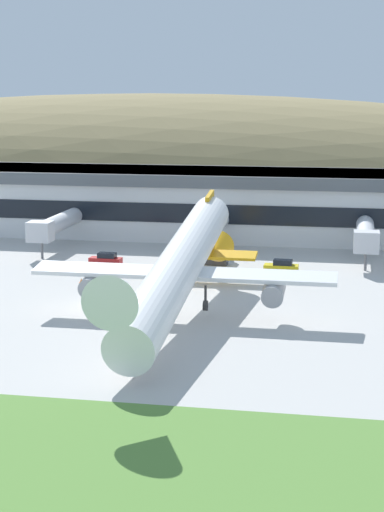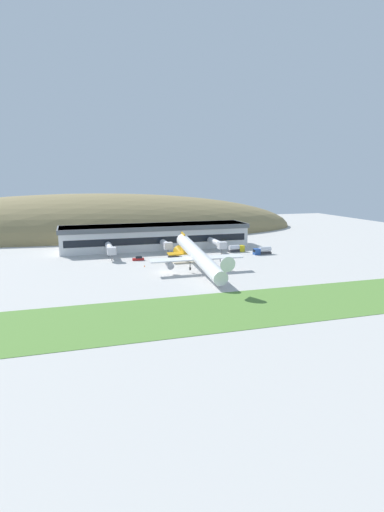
{
  "view_description": "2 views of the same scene",
  "coord_description": "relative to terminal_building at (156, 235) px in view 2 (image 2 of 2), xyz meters",
  "views": [
    {
      "loc": [
        27.45,
        -89.97,
        24.23
      ],
      "look_at": [
        10.94,
        -1.26,
        6.33
      ],
      "focal_mm": 60.0,
      "sensor_mm": 36.0,
      "label": 1
    },
    {
      "loc": [
        -29.76,
        -129.62,
        31.69
      ],
      "look_at": [
        8.3,
        -3.62,
        5.84
      ],
      "focal_mm": 28.0,
      "sensor_mm": 36.0,
      "label": 2
    }
  ],
  "objects": [
    {
      "name": "fuel_truck",
      "position": [
        31.62,
        -19.77,
        -4.64
      ],
      "size": [
        7.24,
        2.68,
        3.05
      ],
      "color": "gold",
      "rests_on": "ground_plane"
    },
    {
      "name": "jetway_2",
      "position": [
        23.3,
        -17.94,
        -2.11
      ],
      "size": [
        3.38,
        16.98,
        5.43
      ],
      "color": "silver",
      "rests_on": "ground_plane"
    },
    {
      "name": "service_car_1",
      "position": [
        12.27,
        -25.86,
        -5.47
      ],
      "size": [
        4.61,
        1.95,
        1.53
      ],
      "color": "gold",
      "rests_on": "ground_plane"
    },
    {
      "name": "service_car_0",
      "position": [
        2.48,
        -23.42,
        -5.5
      ],
      "size": [
        4.46,
        2.0,
        1.46
      ],
      "color": "#333338",
      "rests_on": "ground_plane"
    },
    {
      "name": "box_truck",
      "position": [
        39.98,
        -28.09,
        -4.58
      ],
      "size": [
        7.82,
        2.55,
        3.26
      ],
      "color": "#264C99",
      "rests_on": "ground_plane"
    },
    {
      "name": "ground_plane",
      "position": [
        -6.52,
        -48.07,
        -6.11
      ],
      "size": [
        373.29,
        373.29,
        0.0
      ],
      "primitive_type": "plane",
      "color": "#B7B5AF"
    },
    {
      "name": "cargo_airplane",
      "position": [
        3.74,
        -52.25,
        -0.43
      ],
      "size": [
        32.51,
        52.84,
        11.12
      ],
      "color": "white"
    },
    {
      "name": "service_car_2",
      "position": [
        -12.23,
        -25.48,
        -5.47
      ],
      "size": [
        4.55,
        1.9,
        1.53
      ],
      "color": "#B21E1E",
      "rests_on": "ground_plane"
    },
    {
      "name": "traffic_cone_0",
      "position": [
        -11.95,
        -37.53,
        -5.83
      ],
      "size": [
        0.52,
        0.52,
        0.58
      ],
      "color": "orange",
      "rests_on": "ground_plane"
    },
    {
      "name": "jetway_0",
      "position": [
        -22.25,
        -17.98,
        -2.11
      ],
      "size": [
        3.38,
        17.06,
        5.43
      ],
      "color": "silver",
      "rests_on": "ground_plane"
    },
    {
      "name": "grass_strip_foreground",
      "position": [
        -6.52,
        -90.85,
        -6.07
      ],
      "size": [
        335.96,
        27.6,
        0.08
      ],
      "primitive_type": "cube",
      "color": "#568438",
      "rests_on": "ground_plane"
    },
    {
      "name": "hill_backdrop",
      "position": [
        -26.89,
        64.01,
        -6.11
      ],
      "size": [
        260.15,
        89.12,
        45.42
      ],
      "primitive_type": "ellipsoid",
      "color": "olive",
      "rests_on": "ground_plane"
    },
    {
      "name": "terminal_building",
      "position": [
        0.0,
        0.0,
        0.0
      ],
      "size": [
        85.15,
        18.28,
        10.77
      ],
      "color": "silver",
      "rests_on": "ground_plane"
    },
    {
      "name": "jetway_1",
      "position": [
        1.39,
        -15.18,
        -2.12
      ],
      "size": [
        3.38,
        11.77,
        5.43
      ],
      "color": "silver",
      "rests_on": "ground_plane"
    }
  ]
}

